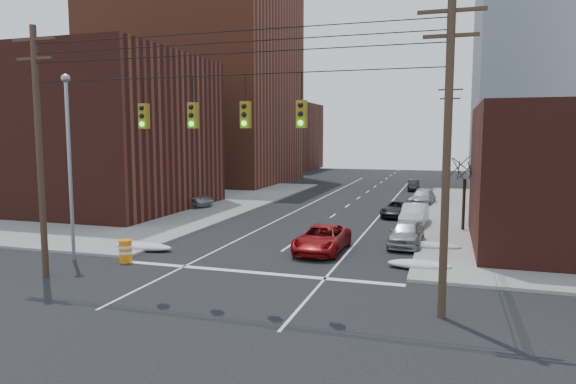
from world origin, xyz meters
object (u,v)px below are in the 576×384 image
Objects in this scene: lot_car_a at (145,204)px; lot_car_d at (184,191)px; lot_car_b at (186,198)px; construction_barrel at (125,251)px; parked_car_b at (414,215)px; lot_car_c at (151,198)px; parked_car_c at (398,209)px; parked_car_d at (423,197)px; parked_car_a at (407,233)px; parked_car_f at (413,185)px; parked_car_e at (421,195)px; red_pickup at (322,239)px.

lot_car_a is 9.42m from lot_car_d.
lot_car_b reaches higher than construction_barrel.
parked_car_b is 19.83m from construction_barrel.
lot_car_d is at bearing 32.77° from lot_car_b.
parked_car_b is 22.87m from lot_car_c.
parked_car_c is 20.06m from lot_car_a.
parked_car_d is 24.42m from lot_car_c.
lot_car_c is 5.76m from lot_car_d.
parked_car_c is (-1.50, 10.59, -0.14)m from parked_car_a.
parked_car_f is at bearing 73.27° from construction_barrel.
construction_barrel is at bearing -137.86° from lot_car_d.
lot_car_d reaches higher than construction_barrel.
lot_car_d is (-22.39, -5.08, 0.24)m from parked_car_e.
lot_car_b is (-19.37, -10.26, 0.19)m from parked_car_e.
parked_car_e is 0.77× the size of lot_car_b.
lot_car_a is 4.36m from lot_car_b.
construction_barrel is at bearing -148.25° from red_pickup.
red_pickup reaches higher than construction_barrel.
lot_car_c is at bearing -161.47° from lot_car_d.
lot_car_d is at bearing 136.61° from red_pickup.
parked_car_e is 1.03× the size of parked_car_f.
parked_car_d is at bearing -62.07° from lot_car_d.
lot_car_d is (-20.98, -15.05, 0.28)m from parked_car_f.
parked_car_b is 1.12× the size of lot_car_a.
lot_car_b is (-19.56, -8.35, 0.17)m from parked_car_d.
parked_car_e is 25.01m from lot_car_c.
lot_car_a is at bearing 119.53° from construction_barrel.
parked_car_a is 0.96× the size of parked_car_d.
parked_car_b is (4.28, 9.67, 0.04)m from red_pickup.
lot_car_b is at bearing -25.70° from lot_car_a.
parked_car_a is 1.16× the size of parked_car_e.
construction_barrel is (7.89, -13.93, -0.24)m from lot_car_a.
construction_barrel is (6.46, -18.05, -0.25)m from lot_car_b.
lot_car_a is 3.93m from lot_car_c.
lot_car_a reaches higher than parked_car_c.
lot_car_a is at bearing 163.22° from lot_car_b.
parked_car_e is 0.88× the size of lot_car_d.
red_pickup is at bearing -110.85° from parked_car_b.
lot_car_a is at bearing -133.65° from parked_car_f.
lot_car_d is at bearing 112.20° from construction_barrel.
lot_car_b is at bearing 173.85° from parked_car_b.
red_pickup is at bearing -123.99° from lot_car_a.
construction_barrel is at bearing -111.83° from parked_car_f.
parked_car_a is 0.89× the size of lot_car_b.
red_pickup is 1.18× the size of parked_car_c.
parked_car_a is 24.59m from lot_car_c.
parked_car_d is 1.07× the size of lot_car_d.
parked_car_e is 22.96m from lot_car_d.
lot_car_c reaches higher than parked_car_f.
lot_car_a is (-21.00, 5.87, 0.08)m from parked_car_a.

